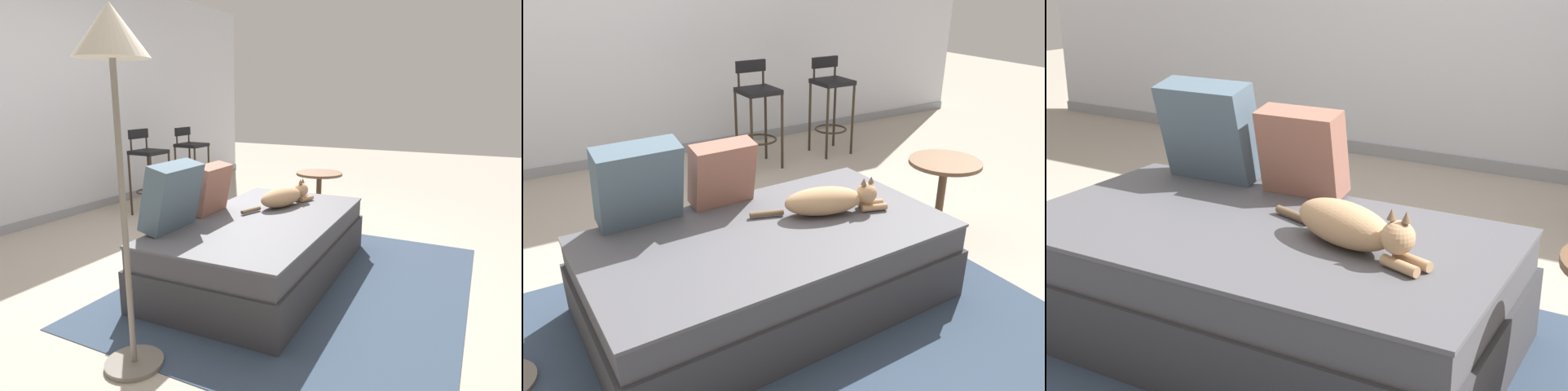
{
  "view_description": "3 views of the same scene",
  "coord_description": "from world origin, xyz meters",
  "views": [
    {
      "loc": [
        -2.66,
        -1.75,
        1.28
      ],
      "look_at": [
        0.15,
        -0.3,
        0.55
      ],
      "focal_mm": 30.0,
      "sensor_mm": 36.0,
      "label": 1
    },
    {
      "loc": [
        -1.08,
        -2.38,
        1.61
      ],
      "look_at": [
        0.15,
        -0.3,
        0.55
      ],
      "focal_mm": 35.0,
      "sensor_mm": 36.0,
      "label": 2
    },
    {
      "loc": [
        1.43,
        -2.4,
        1.36
      ],
      "look_at": [
        0.15,
        -0.3,
        0.55
      ],
      "focal_mm": 50.0,
      "sensor_mm": 36.0,
      "label": 3
    }
  ],
  "objects": [
    {
      "name": "cat",
      "position": [
        0.37,
        -0.39,
        0.51
      ],
      "size": [
        0.72,
        0.31,
        0.19
      ],
      "color": "tan",
      "rests_on": "couch"
    },
    {
      "name": "ground_plane",
      "position": [
        0.0,
        0.0,
        0.0
      ],
      "size": [
        16.0,
        16.0,
        0.0
      ],
      "primitive_type": "plane",
      "color": "#A89E8E",
      "rests_on": "ground"
    },
    {
      "name": "bar_stool_by_doorway",
      "position": [
        1.72,
        1.49,
        0.55
      ],
      "size": [
        0.32,
        0.32,
        0.9
      ],
      "color": "#2D2319",
      "rests_on": "ground"
    },
    {
      "name": "side_table",
      "position": [
        1.27,
        -0.36,
        0.36
      ],
      "size": [
        0.44,
        0.44,
        0.56
      ],
      "color": "brown",
      "rests_on": "ground"
    },
    {
      "name": "bar_stool_near_window",
      "position": [
        0.94,
        1.49,
        0.55
      ],
      "size": [
        0.32,
        0.32,
        0.93
      ],
      "color": "#2D2319",
      "rests_on": "ground"
    },
    {
      "name": "throw_pillow_corner",
      "position": [
        -0.52,
        -0.01,
        0.65
      ],
      "size": [
        0.43,
        0.26,
        0.44
      ],
      "color": "#4C6070",
      "rests_on": "couch"
    },
    {
      "name": "throw_pillow_middle",
      "position": [
        -0.06,
        0.01,
        0.62
      ],
      "size": [
        0.35,
        0.2,
        0.37
      ],
      "color": "#936051",
      "rests_on": "couch"
    },
    {
      "name": "area_rug",
      "position": [
        0.0,
        -0.7,
        0.0
      ],
      "size": [
        2.54,
        2.11,
        0.01
      ],
      "primitive_type": "cube",
      "color": "#334256",
      "rests_on": "ground"
    },
    {
      "name": "couch",
      "position": [
        0.0,
        -0.4,
        0.22
      ],
      "size": [
        1.87,
        1.07,
        0.43
      ],
      "color": "#353539",
      "rests_on": "ground"
    },
    {
      "name": "wall_back_panel",
      "position": [
        0.0,
        2.25,
        1.3
      ],
      "size": [
        8.0,
        0.1,
        2.6
      ],
      "primitive_type": "cube",
      "color": "silver",
      "rests_on": "ground"
    },
    {
      "name": "wall_baseboard_trim",
      "position": [
        0.0,
        2.2,
        0.04
      ],
      "size": [
        8.0,
        0.02,
        0.09
      ],
      "primitive_type": "cube",
      "color": "gray",
      "rests_on": "ground"
    }
  ]
}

